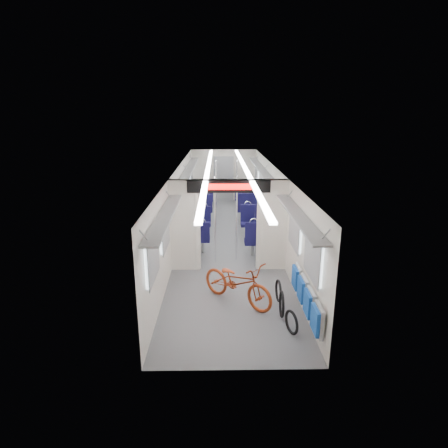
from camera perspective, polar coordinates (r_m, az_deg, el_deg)
The scene contains 14 objects.
carriage at distance 10.90m, azimuth 0.45°, elevation 4.17°, with size 12.00×12.02×2.31m.
bicycle at distance 7.85m, azimuth 2.04°, elevation -8.84°, with size 0.62×1.77×0.93m, color #9D3816.
flip_bench at distance 7.18m, azimuth 12.36°, elevation -10.73°, with size 0.12×2.10×0.51m.
bike_hoop_a at distance 7.05m, azimuth 10.24°, elevation -14.69°, with size 0.45×0.45×0.05m, color black.
bike_hoop_b at distance 7.52m, azimuth 8.77°, elevation -12.13°, with size 0.53×0.53×0.05m, color black.
bike_hoop_c at distance 8.07m, azimuth 8.29°, elevation -10.20°, with size 0.49×0.49×0.05m, color black.
seat_bay_near_left at distance 11.34m, azimuth -4.31°, elevation -0.49°, with size 0.88×1.92×1.05m.
seat_bay_near_right at distance 11.24m, azimuth 5.20°, elevation -0.51°, with size 0.93×2.15×1.12m.
seat_bay_far_left at distance 14.69m, azimuth -3.56°, elevation 3.59°, with size 0.94×2.22×1.14m.
seat_bay_far_right at distance 14.79m, azimuth 3.72°, elevation 3.73°, with size 0.96×2.31×1.17m.
stanchion_near_left at distance 9.73m, azimuth -1.35°, elevation 0.53°, with size 0.04×0.04×2.30m, color silver.
stanchion_near_right at distance 9.87m, azimuth 1.93°, elevation 0.77°, with size 0.05×0.05×2.30m, color silver.
stanchion_far_left at distance 13.14m, azimuth -1.21°, elevation 4.72°, with size 0.04×0.04×2.30m, color silver.
stanchion_far_right at distance 13.14m, azimuth 1.92°, elevation 4.71°, with size 0.04×0.04×2.30m, color silver.
Camera 1 is at (-0.26, -10.92, 3.81)m, focal length 30.00 mm.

